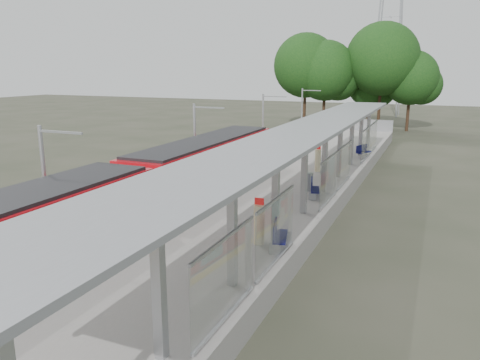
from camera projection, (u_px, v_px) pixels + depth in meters
name	position (u px, v px, depth m)	size (l,w,h in m)	color
trackbed	(229.00, 188.00, 29.55)	(3.00, 70.00, 0.24)	#59544C
platform	(297.00, 189.00, 27.74)	(6.00, 50.00, 1.00)	gray
tactile_strip	(257.00, 177.00, 28.59)	(0.60, 50.00, 0.02)	yellow
end_fence	(364.00, 125.00, 49.81)	(6.00, 0.10, 1.20)	#9EA0A5
train	(132.00, 197.00, 20.11)	(2.74, 27.60, 3.62)	black
canopy	(309.00, 137.00, 22.86)	(3.27, 38.00, 3.66)	#9EA0A5
tree_cluster	(354.00, 68.00, 56.67)	(19.43, 10.47, 12.90)	#382316
catenary_masts	(196.00, 145.00, 28.66)	(2.08, 48.16, 5.40)	#9EA0A5
bench_near	(278.00, 234.00, 17.12)	(0.84, 1.61, 1.05)	#101154
bench_mid	(314.00, 188.00, 23.94)	(0.76, 1.45, 0.95)	#101154
bench_far	(363.00, 151.00, 34.52)	(0.95, 1.49, 0.98)	#101154
info_pillar_near	(259.00, 224.00, 17.51)	(0.40, 0.40, 1.80)	beige
info_pillar_far	(318.00, 160.00, 29.94)	(0.38, 0.38, 1.70)	beige
litter_bin	(308.00, 182.00, 25.26)	(0.49, 0.49, 1.01)	#9EA0A5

